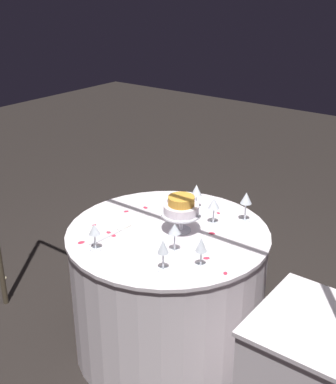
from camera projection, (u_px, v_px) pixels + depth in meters
ground_plane at (168, 343)px, 3.03m from camera, size 12.00×12.00×0.00m
decorative_arch at (121, 126)px, 2.20m from camera, size 2.32×0.06×2.18m
main_table at (168, 290)px, 2.88m from camera, size 1.13×1.13×0.78m
tiered_cake at (181, 208)px, 2.68m from camera, size 0.22×0.22×0.20m
wine_glass_0 at (163, 248)px, 2.32m from camera, size 0.06×0.06×0.16m
wine_glass_1 at (201, 246)px, 2.35m from camera, size 0.06×0.06×0.16m
wine_glass_2 at (94, 231)px, 2.50m from camera, size 0.06×0.06×0.15m
wine_glass_3 at (196, 191)px, 2.97m from camera, size 0.06×0.06×0.15m
wine_glass_4 at (246, 199)px, 2.79m from camera, size 0.07×0.07×0.18m
wine_glass_5 at (175, 230)px, 2.48m from camera, size 0.06×0.06×0.16m
wine_glass_6 at (214, 205)px, 2.76m from camera, size 0.06×0.06×0.16m
cake_knife at (113, 233)px, 2.69m from camera, size 0.05×0.30×0.01m
rose_petal_0 at (206, 258)px, 2.46m from camera, size 0.04×0.04×0.00m
rose_petal_1 at (126, 211)px, 2.95m from camera, size 0.04×0.04×0.00m
rose_petal_2 at (109, 232)px, 2.71m from camera, size 0.03×0.02×0.00m
rose_petal_3 at (145, 208)px, 3.00m from camera, size 0.04×0.03×0.00m
rose_petal_4 at (225, 273)px, 2.33m from camera, size 0.03×0.03×0.00m
rose_petal_5 at (212, 233)px, 2.70m from camera, size 0.04×0.04×0.00m
rose_petal_6 at (94, 225)px, 2.79m from camera, size 0.02×0.03×0.00m
rose_petal_7 at (218, 213)px, 2.93m from camera, size 0.03×0.03×0.00m
rose_petal_8 at (81, 242)px, 2.60m from camera, size 0.04×0.05×0.00m
rose_petal_9 at (113, 235)px, 2.68m from camera, size 0.04×0.03×0.00m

